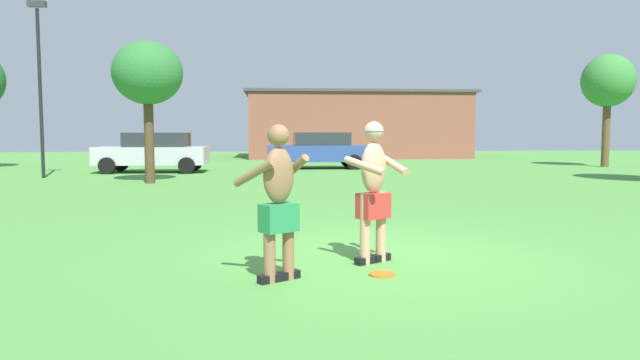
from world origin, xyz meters
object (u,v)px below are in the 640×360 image
object	(u,v)px
car_blue_mid_lot	(318,150)
tree_left_field	(148,74)
player_in_green	(278,198)
tree_near_building	(608,82)
frisbee	(382,274)
player_with_cap	(374,184)
lamp_post	(39,71)
car_silver_near_post	(154,152)

from	to	relation	value
car_blue_mid_lot	tree_left_field	bearing A→B (deg)	-130.48
player_in_green	tree_near_building	xyz separation A→B (m)	(15.21, 19.37, 2.96)
frisbee	tree_left_field	xyz separation A→B (m)	(-5.08, 12.26, 3.38)
player_with_cap	player_in_green	xyz separation A→B (m)	(-1.19, -0.79, -0.07)
player_with_cap	tree_near_building	size ratio (longest dim) A/B	0.34
player_in_green	tree_left_field	world-z (taller)	tree_left_field
player_in_green	tree_near_building	size ratio (longest dim) A/B	0.33
frisbee	lamp_post	size ratio (longest dim) A/B	0.05
car_silver_near_post	lamp_post	world-z (taller)	lamp_post
player_in_green	tree_left_field	size ratio (longest dim) A/B	0.39
player_in_green	lamp_post	distance (m)	17.08
frisbee	tree_near_building	size ratio (longest dim) A/B	0.06
player_with_cap	frisbee	distance (m)	1.16
car_blue_mid_lot	tree_near_building	bearing A→B (deg)	0.46
car_silver_near_post	tree_left_field	bearing A→B (deg)	-80.19
lamp_post	tree_near_building	bearing A→B (deg)	11.11
car_blue_mid_lot	tree_left_field	world-z (taller)	tree_left_field
car_silver_near_post	player_with_cap	bearing A→B (deg)	-70.28
player_with_cap	lamp_post	world-z (taller)	lamp_post
lamp_post	tree_left_field	distance (m)	4.80
car_silver_near_post	car_blue_mid_lot	size ratio (longest dim) A/B	1.00
frisbee	tree_near_building	distance (m)	24.12
frisbee	car_silver_near_post	size ratio (longest dim) A/B	0.07
player_in_green	player_with_cap	bearing A→B (deg)	33.56
player_in_green	car_blue_mid_lot	bearing A→B (deg)	84.20
player_in_green	car_silver_near_post	world-z (taller)	player_in_green
lamp_post	frisbee	bearing A→B (deg)	-57.83
car_blue_mid_lot	lamp_post	distance (m)	11.33
player_in_green	tree_left_field	distance (m)	13.23
car_blue_mid_lot	lamp_post	size ratio (longest dim) A/B	0.72
car_silver_near_post	tree_left_field	distance (m)	5.67
lamp_post	tree_near_building	size ratio (longest dim) A/B	1.19
lamp_post	car_blue_mid_lot	bearing A→B (deg)	24.03
player_with_cap	car_silver_near_post	xyz separation A→B (m)	(-5.95, 16.59, -0.16)
player_with_cap	tree_near_building	bearing A→B (deg)	52.96
car_silver_near_post	lamp_post	distance (m)	5.07
player_with_cap	player_in_green	distance (m)	1.42
car_silver_near_post	car_blue_mid_lot	xyz separation A→B (m)	(6.72, 1.89, 0.00)
player_with_cap	lamp_post	size ratio (longest dim) A/B	0.29
car_blue_mid_lot	tree_near_building	xyz separation A→B (m)	(13.25, 0.11, 3.04)
car_silver_near_post	frisbee	bearing A→B (deg)	-71.00
frisbee	car_blue_mid_lot	xyz separation A→B (m)	(0.78, 19.12, 0.81)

